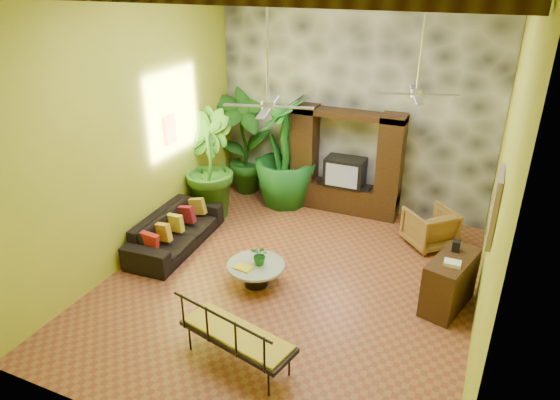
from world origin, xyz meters
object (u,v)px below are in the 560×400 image
at_px(ceiling_fan_back, 418,80).
at_px(wicker_armchair, 430,227).
at_px(tall_plant_a, 243,140).
at_px(side_console, 449,283).
at_px(ceiling_fan_front, 268,91).
at_px(entertainment_center, 345,170).
at_px(iron_bench, 234,335).
at_px(tall_plant_b, 207,165).
at_px(sofa, 176,230).
at_px(tall_plant_c, 285,151).
at_px(coffee_table, 256,271).

relative_size(ceiling_fan_back, wicker_armchair, 2.21).
distance_m(tall_plant_a, side_console, 5.82).
xyz_separation_m(ceiling_fan_front, side_console, (2.77, 0.80, -2.96)).
bearing_deg(entertainment_center, iron_bench, -89.10).
distance_m(tall_plant_b, side_console, 5.44).
bearing_deg(tall_plant_b, side_console, -14.67).
height_order(tall_plant_b, iron_bench, tall_plant_b).
height_order(entertainment_center, wicker_armchair, entertainment_center).
distance_m(tall_plant_b, iron_bench, 4.81).
bearing_deg(sofa, tall_plant_b, 1.59).
bearing_deg(tall_plant_b, tall_plant_a, 83.57).
xyz_separation_m(tall_plant_c, iron_bench, (1.43, -5.08, -0.73)).
bearing_deg(ceiling_fan_front, coffee_table, 159.14).
distance_m(tall_plant_b, coffee_table, 3.09).
bearing_deg(iron_bench, ceiling_fan_back, 78.83).
relative_size(entertainment_center, side_console, 2.16).
bearing_deg(ceiling_fan_front, iron_bench, -80.79).
bearing_deg(coffee_table, ceiling_fan_front, -20.86).
height_order(ceiling_fan_back, iron_bench, ceiling_fan_back).
bearing_deg(side_console, iron_bench, -118.40).
bearing_deg(entertainment_center, coffee_table, -98.53).
relative_size(entertainment_center, iron_bench, 1.37).
xyz_separation_m(tall_plant_c, coffee_table, (0.84, -3.22, -1.00)).
bearing_deg(sofa, iron_bench, -136.30).
bearing_deg(ceiling_fan_front, tall_plant_a, 122.87).
height_order(ceiling_fan_front, ceiling_fan_back, same).
relative_size(ceiling_fan_front, sofa, 0.79).
xyz_separation_m(tall_plant_c, side_console, (3.92, -2.54, -0.81)).
bearing_deg(ceiling_fan_back, wicker_armchair, 70.06).
relative_size(entertainment_center, tall_plant_b, 1.04).
xyz_separation_m(ceiling_fan_front, iron_bench, (0.28, -1.74, -2.87)).
height_order(coffee_table, side_console, side_console).
height_order(sofa, wicker_armchair, wicker_armchair).
bearing_deg(wicker_armchair, tall_plant_b, -37.21).
distance_m(entertainment_center, tall_plant_a, 2.52).
bearing_deg(iron_bench, wicker_armchair, 79.90).
bearing_deg(sofa, tall_plant_a, -3.92).
height_order(ceiling_fan_front, wicker_armchair, ceiling_fan_front).
height_order(tall_plant_c, coffee_table, tall_plant_c).
bearing_deg(tall_plant_c, ceiling_fan_back, -30.49).
distance_m(ceiling_fan_front, ceiling_fan_back, 2.41).
xyz_separation_m(tall_plant_a, tall_plant_b, (-0.16, -1.38, -0.15)).
height_order(ceiling_fan_front, side_console, ceiling_fan_front).
distance_m(entertainment_center, coffee_table, 3.53).
height_order(sofa, iron_bench, iron_bench).
relative_size(tall_plant_c, side_console, 2.27).
distance_m(wicker_armchair, tall_plant_c, 3.52).
relative_size(ceiling_fan_back, side_console, 1.67).
xyz_separation_m(ceiling_fan_front, sofa, (-2.32, 0.68, -3.06)).
height_order(sofa, tall_plant_b, tall_plant_b).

